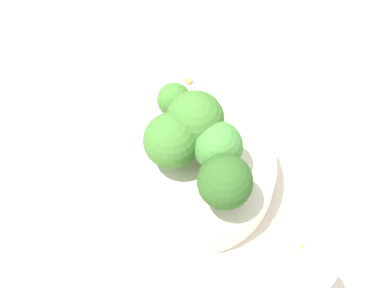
# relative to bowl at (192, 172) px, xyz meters

# --- Properties ---
(ground_plane) EXTENTS (3.00, 3.00, 0.00)m
(ground_plane) POSITION_rel_bowl_xyz_m (0.00, 0.00, -0.02)
(ground_plane) COLOR beige
(bowl) EXTENTS (0.16, 0.16, 0.04)m
(bowl) POSITION_rel_bowl_xyz_m (0.00, 0.00, 0.00)
(bowl) COLOR silver
(bowl) RESTS_ON ground_plane
(broccoli_floret_0) EXTENTS (0.05, 0.05, 0.06)m
(broccoli_floret_0) POSITION_rel_bowl_xyz_m (-0.02, 0.00, 0.05)
(broccoli_floret_0) COLOR #8EB770
(broccoli_floret_0) RESTS_ON bowl
(broccoli_floret_1) EXTENTS (0.05, 0.05, 0.06)m
(broccoli_floret_1) POSITION_rel_bowl_xyz_m (-0.03, 0.04, 0.06)
(broccoli_floret_1) COLOR #8EB770
(broccoli_floret_1) RESTS_ON bowl
(broccoli_floret_2) EXTENTS (0.05, 0.05, 0.06)m
(broccoli_floret_2) POSITION_rel_bowl_xyz_m (0.02, 0.00, 0.05)
(broccoli_floret_2) COLOR #8EB770
(broccoli_floret_2) RESTS_ON bowl
(broccoli_floret_3) EXTENTS (0.03, 0.03, 0.04)m
(broccoli_floret_3) POSITION_rel_bowl_xyz_m (0.02, -0.05, 0.04)
(broccoli_floret_3) COLOR #84AD66
(broccoli_floret_3) RESTS_ON bowl
(broccoli_floret_4) EXTENTS (0.05, 0.05, 0.07)m
(broccoli_floret_4) POSITION_rel_bowl_xyz_m (-0.00, -0.02, 0.06)
(broccoli_floret_4) COLOR #8EB770
(broccoli_floret_4) RESTS_ON bowl
(pepper_shaker) EXTENTS (0.04, 0.04, 0.07)m
(pepper_shaker) POSITION_rel_bowl_xyz_m (-0.12, 0.10, 0.02)
(pepper_shaker) COLOR silver
(pepper_shaker) RESTS_ON ground_plane
(almond_crumb_1) EXTENTS (0.01, 0.01, 0.01)m
(almond_crumb_1) POSITION_rel_bowl_xyz_m (0.02, -0.12, -0.01)
(almond_crumb_1) COLOR olive
(almond_crumb_1) RESTS_ON ground_plane
(almond_crumb_3) EXTENTS (0.00, 0.01, 0.01)m
(almond_crumb_3) POSITION_rel_bowl_xyz_m (-0.11, 0.06, -0.02)
(almond_crumb_3) COLOR olive
(almond_crumb_3) RESTS_ON ground_plane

